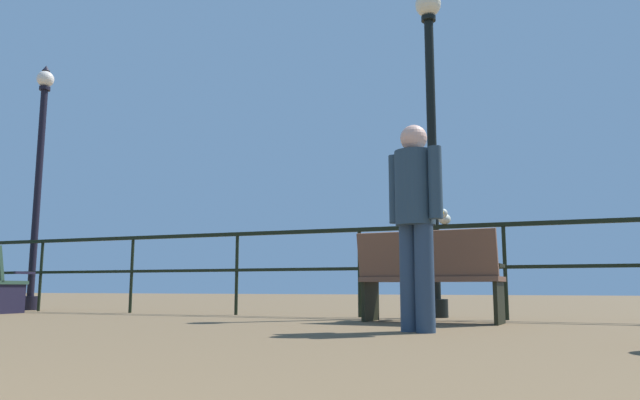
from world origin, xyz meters
The scene contains 6 objects.
pier_railing centered at (0.00, 8.07, 0.80)m, with size 18.97×0.05×1.10m.
bench_near_left centered at (0.16, 7.20, 0.51)m, with size 1.48×0.76×0.94m.
lamppost_left centered at (-6.51, 8.35, 2.18)m, with size 0.28×0.28×4.10m.
lamppost_center centered at (0.02, 8.35, 2.48)m, with size 0.33×0.33×4.29m.
person_by_bench centered at (0.32, 5.92, 1.00)m, with size 0.50×0.33×1.74m.
seagull_on_rail centered at (0.20, 8.05, 1.17)m, with size 0.14×0.37×0.18m.
Camera 1 is at (1.38, 1.01, 0.36)m, focal length 33.46 mm.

